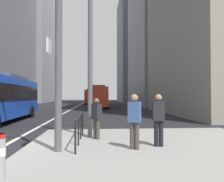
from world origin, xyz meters
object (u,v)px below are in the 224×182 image
car_receding_near (100,99)px  car_oncoming_mid (17,102)px  city_bus_red_receding (99,96)px  street_lamp_post (90,15)px  pedestrian_far (134,118)px  pedestrian_waiting (159,117)px  pedestrian_walking (97,117)px  bollard_left (1,155)px  city_bus_red_distant (91,96)px

car_receding_near → car_oncoming_mid: bearing=-111.1°
city_bus_red_receding → street_lamp_post: bearing=-91.4°
street_lamp_post → pedestrian_far: size_ratio=4.55×
pedestrian_waiting → pedestrian_walking: bearing=145.4°
bollard_left → pedestrian_far: pedestrian_far is taller
car_receding_near → street_lamp_post: (-1.18, -52.11, 4.29)m
city_bus_red_distant → pedestrian_walking: city_bus_red_distant is taller
car_oncoming_mid → pedestrian_walking: 24.90m
city_bus_red_distant → car_oncoming_mid: city_bus_red_distant is taller
car_receding_near → bollard_left: (-2.83, -57.02, -0.32)m
pedestrian_walking → street_lamp_post: bearing=114.5°
city_bus_red_distant → bollard_left: (-0.83, -47.20, -1.16)m
car_receding_near → bollard_left: size_ratio=4.83×
city_bus_red_distant → street_lamp_post: bearing=-88.9°
city_bus_red_distant → pedestrian_far: (2.30, -44.69, -0.70)m
pedestrian_far → city_bus_red_distant: bearing=92.9°
car_oncoming_mid → car_receding_near: (11.65, 30.24, 0.00)m
pedestrian_waiting → pedestrian_walking: pedestrian_waiting is taller
pedestrian_walking → car_oncoming_mid: bearing=115.6°
street_lamp_post → pedestrian_walking: 4.30m
city_bus_red_receding → city_bus_red_distant: bearing=95.1°
city_bus_red_distant → street_lamp_post: (0.82, -42.30, 3.45)m
car_oncoming_mid → pedestrian_far: size_ratio=2.46×
city_bus_red_receding → car_oncoming_mid: (-11.09, -4.33, -0.85)m
city_bus_red_distant → car_oncoming_mid: 22.61m
pedestrian_walking → pedestrian_far: (1.21, -1.80, 0.10)m
car_oncoming_mid → bollard_left: (8.82, -26.77, -0.32)m
bollard_left → street_lamp_post: bearing=71.4°
pedestrian_far → street_lamp_post: bearing=121.8°
car_receding_near → pedestrian_walking: (-0.91, -52.71, 0.05)m
city_bus_red_receding → street_lamp_post: size_ratio=1.46×
pedestrian_waiting → pedestrian_far: pedestrian_waiting is taller
car_receding_near → pedestrian_walking: bearing=-91.0°
car_receding_near → city_bus_red_distant: bearing=-101.5°
city_bus_red_distant → pedestrian_walking: 42.92m
street_lamp_post → pedestrian_walking: bearing=-65.5°
car_oncoming_mid → bollard_left: car_oncoming_mid is taller
pedestrian_walking → pedestrian_waiting: bearing=-34.6°
city_bus_red_receding → pedestrian_far: bearing=-88.3°
city_bus_red_receding → pedestrian_waiting: bearing=-86.5°
street_lamp_post → pedestrian_waiting: street_lamp_post is taller
city_bus_red_distant → pedestrian_far: city_bus_red_distant is taller
city_bus_red_receding → car_oncoming_mid: 11.93m
city_bus_red_receding → pedestrian_far: (0.86, -28.60, -0.70)m
car_oncoming_mid → city_bus_red_receding: bearing=21.3°
city_bus_red_receding → car_oncoming_mid: bearing=-158.7°
pedestrian_walking → pedestrian_far: 2.17m
car_oncoming_mid → car_receding_near: bearing=68.9°
pedestrian_walking → bollard_left: bearing=-114.0°
car_oncoming_mid → street_lamp_post: size_ratio=0.54×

